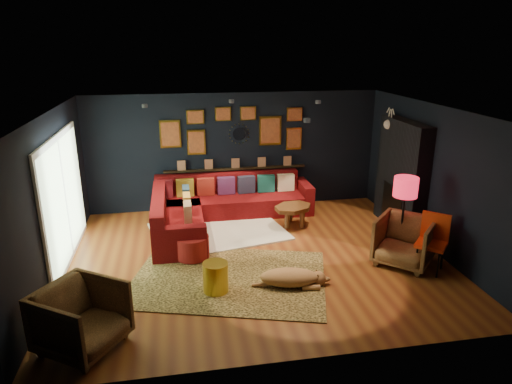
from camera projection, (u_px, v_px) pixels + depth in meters
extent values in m
plane|color=brown|center=(256.00, 258.00, 8.06)|extent=(6.50, 6.50, 0.00)
plane|color=black|center=(235.00, 151.00, 10.22)|extent=(6.50, 0.00, 6.50)
plane|color=black|center=(300.00, 263.00, 5.08)|extent=(6.50, 0.00, 6.50)
plane|color=black|center=(52.00, 200.00, 7.11)|extent=(0.00, 5.50, 5.50)
plane|color=black|center=(434.00, 179.00, 8.19)|extent=(0.00, 5.50, 5.50)
plane|color=silver|center=(256.00, 111.00, 7.24)|extent=(6.50, 6.50, 0.00)
cube|color=maroon|center=(230.00, 205.00, 10.06)|extent=(3.20, 0.95, 0.42)
cube|color=maroon|center=(227.00, 182.00, 10.26)|extent=(3.20, 0.24, 0.46)
cube|color=maroon|center=(304.00, 196.00, 10.31)|extent=(0.22, 0.95, 0.64)
cube|color=maroon|center=(179.00, 228.00, 8.85)|extent=(0.95, 2.20, 0.42)
cube|color=maroon|center=(159.00, 208.00, 8.66)|extent=(0.24, 2.20, 0.46)
cube|color=maroon|center=(180.00, 244.00, 7.88)|extent=(0.95, 0.22, 0.64)
cube|color=maroon|center=(164.00, 189.00, 9.84)|extent=(0.38, 0.14, 0.38)
cube|color=#AE8625|center=(185.00, 188.00, 9.92)|extent=(0.38, 0.14, 0.38)
cube|color=maroon|center=(206.00, 187.00, 9.99)|extent=(0.38, 0.14, 0.38)
cube|color=#5A285E|center=(226.00, 186.00, 10.07)|extent=(0.38, 0.14, 0.38)
cube|color=#2D2F4B|center=(246.00, 184.00, 10.14)|extent=(0.38, 0.14, 0.38)
cube|color=#175F5B|center=(266.00, 183.00, 10.22)|extent=(0.38, 0.14, 0.38)
cube|color=#F8E6BD|center=(286.00, 182.00, 10.29)|extent=(0.38, 0.14, 0.38)
cube|color=#21384E|center=(186.00, 196.00, 9.40)|extent=(0.14, 0.38, 0.38)
cube|color=gold|center=(187.00, 204.00, 8.94)|extent=(0.14, 0.38, 0.38)
cube|color=tan|center=(188.00, 213.00, 8.47)|extent=(0.14, 0.38, 0.38)
cube|color=black|center=(235.00, 169.00, 10.27)|extent=(3.20, 0.12, 0.04)
cube|color=gold|center=(170.00, 134.00, 9.82)|extent=(0.45, 0.03, 0.60)
cube|color=#AF572A|center=(170.00, 134.00, 9.80)|extent=(0.38, 0.01, 0.51)
cube|color=gold|center=(196.00, 142.00, 9.97)|extent=(0.40, 0.03, 0.55)
cube|color=#AF572A|center=(196.00, 142.00, 9.96)|extent=(0.34, 0.01, 0.47)
cube|color=gold|center=(195.00, 117.00, 9.80)|extent=(0.38, 0.03, 0.30)
cube|color=#AF572A|center=(195.00, 117.00, 9.78)|extent=(0.32, 0.01, 0.25)
cube|color=gold|center=(270.00, 131.00, 10.18)|extent=(0.50, 0.03, 0.65)
cube|color=#AF572A|center=(270.00, 131.00, 10.17)|extent=(0.42, 0.01, 0.55)
cube|color=gold|center=(294.00, 139.00, 10.34)|extent=(0.35, 0.03, 0.50)
cube|color=#AF572A|center=(294.00, 139.00, 10.32)|extent=(0.30, 0.01, 0.42)
cube|color=gold|center=(294.00, 114.00, 10.17)|extent=(0.35, 0.03, 0.30)
cube|color=#AF572A|center=(295.00, 114.00, 10.15)|extent=(0.30, 0.01, 0.25)
cube|color=gold|center=(223.00, 114.00, 9.88)|extent=(0.35, 0.03, 0.30)
cube|color=#AF572A|center=(223.00, 114.00, 9.87)|extent=(0.30, 0.01, 0.25)
cube|color=gold|center=(248.00, 113.00, 9.98)|extent=(0.35, 0.03, 0.30)
cube|color=#AF572A|center=(248.00, 113.00, 9.96)|extent=(0.30, 0.01, 0.25)
cylinder|color=silver|center=(239.00, 134.00, 10.08)|extent=(0.28, 0.03, 0.28)
cone|color=gold|center=(249.00, 134.00, 10.12)|extent=(0.03, 0.16, 0.03)
cone|color=gold|center=(248.00, 130.00, 10.09)|extent=(0.04, 0.16, 0.04)
cone|color=gold|center=(246.00, 127.00, 10.06)|extent=(0.04, 0.16, 0.04)
cone|color=gold|center=(243.00, 125.00, 10.03)|extent=(0.04, 0.16, 0.04)
cone|color=gold|center=(239.00, 124.00, 10.01)|extent=(0.03, 0.16, 0.03)
cone|color=gold|center=(235.00, 125.00, 10.01)|extent=(0.04, 0.16, 0.04)
cone|color=gold|center=(232.00, 127.00, 10.01)|extent=(0.04, 0.16, 0.04)
cone|color=gold|center=(230.00, 130.00, 10.02)|extent=(0.04, 0.16, 0.04)
cone|color=gold|center=(229.00, 134.00, 10.05)|extent=(0.03, 0.16, 0.03)
cone|color=gold|center=(230.00, 138.00, 10.08)|extent=(0.04, 0.16, 0.04)
cone|color=gold|center=(232.00, 141.00, 10.11)|extent=(0.04, 0.16, 0.04)
cone|color=gold|center=(236.00, 143.00, 10.13)|extent=(0.04, 0.16, 0.04)
cone|color=gold|center=(239.00, 144.00, 10.15)|extent=(0.03, 0.16, 0.03)
cone|color=gold|center=(243.00, 143.00, 10.16)|extent=(0.04, 0.16, 0.04)
cone|color=gold|center=(246.00, 141.00, 10.16)|extent=(0.04, 0.16, 0.04)
cone|color=gold|center=(248.00, 137.00, 10.14)|extent=(0.04, 0.16, 0.04)
cube|color=black|center=(402.00, 176.00, 9.07)|extent=(0.30, 1.60, 2.20)
cube|color=black|center=(396.00, 207.00, 9.27)|extent=(0.20, 0.80, 0.90)
cone|color=white|center=(399.00, 124.00, 9.26)|extent=(0.35, 0.28, 0.28)
sphere|color=white|center=(389.00, 124.00, 9.22)|extent=(0.20, 0.20, 0.20)
cylinder|color=white|center=(392.00, 116.00, 9.11)|extent=(0.02, 0.10, 0.28)
cylinder|color=white|center=(389.00, 116.00, 9.22)|extent=(0.02, 0.10, 0.28)
cube|color=white|center=(64.00, 199.00, 7.74)|extent=(0.04, 2.80, 2.20)
cube|color=#C7EBB4|center=(65.00, 199.00, 7.74)|extent=(0.01, 2.60, 2.00)
cube|color=white|center=(66.00, 199.00, 7.74)|extent=(0.02, 0.06, 2.00)
cylinder|color=black|center=(145.00, 106.00, 8.08)|extent=(0.10, 0.10, 0.06)
cylinder|color=black|center=(231.00, 101.00, 8.72)|extent=(0.10, 0.10, 0.06)
cylinder|color=black|center=(318.00, 102.00, 8.61)|extent=(0.10, 0.10, 0.06)
cylinder|color=black|center=(307.00, 120.00, 6.61)|extent=(0.10, 0.10, 0.06)
cube|color=silver|center=(219.00, 231.00, 9.16)|extent=(2.85, 2.32, 0.03)
cube|color=tan|center=(229.00, 278.00, 7.38)|extent=(3.55, 2.96, 0.02)
cylinder|color=#593618|center=(287.00, 220.00, 9.23)|extent=(0.10, 0.10, 0.33)
cylinder|color=#593618|center=(302.00, 219.00, 9.28)|extent=(0.10, 0.10, 0.33)
cylinder|color=#593618|center=(290.00, 214.00, 9.60)|extent=(0.10, 0.10, 0.33)
cylinder|color=maroon|center=(192.00, 247.00, 7.99)|extent=(0.59, 0.59, 0.39)
imported|color=#B87A42|center=(81.00, 315.00, 5.57)|extent=(1.20, 1.21, 0.92)
imported|color=#B87A42|center=(405.00, 239.00, 7.74)|extent=(1.22, 1.22, 0.92)
cylinder|color=gold|center=(216.00, 278.00, 6.91)|extent=(0.39, 0.39, 0.48)
cylinder|color=black|center=(416.00, 259.00, 7.51)|extent=(0.03, 0.03, 0.48)
cylinder|color=black|center=(438.00, 264.00, 7.34)|extent=(0.03, 0.03, 0.48)
cylinder|color=black|center=(421.00, 251.00, 7.78)|extent=(0.03, 0.03, 0.48)
cylinder|color=black|center=(442.00, 256.00, 7.61)|extent=(0.03, 0.03, 0.48)
cube|color=#EE3C15|center=(431.00, 244.00, 7.48)|extent=(0.64, 0.64, 0.06)
cube|color=#EE3C15|center=(436.00, 226.00, 7.56)|extent=(0.37, 0.34, 0.46)
cylinder|color=black|center=(398.00, 256.00, 8.11)|extent=(0.25, 0.25, 0.04)
cylinder|color=black|center=(402.00, 224.00, 7.92)|extent=(0.04, 0.04, 1.20)
cylinder|color=red|center=(406.00, 187.00, 7.70)|extent=(0.41, 0.41, 0.34)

